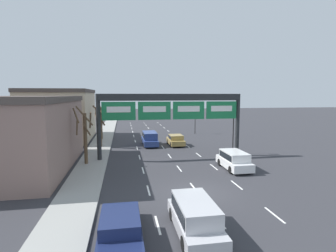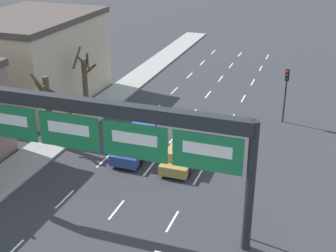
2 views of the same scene
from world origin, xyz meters
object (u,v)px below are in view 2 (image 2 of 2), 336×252
Objects in this scene: car_gold at (182,156)px; suv_blue at (136,142)px; sign_gantry at (103,127)px; tree_bare_second at (48,106)px; traffic_light_near_gantry at (251,177)px; tree_bare_closest at (85,82)px; traffic_light_mid_block at (286,85)px.

suv_blue is at bearing 171.19° from car_gold.
sign_gantry is 8.86m from suv_blue.
sign_gantry is 10.77m from tree_bare_second.
traffic_light_near_gantry is (7.30, 0.87, -1.93)m from sign_gantry.
tree_bare_closest is (-8.24, 12.95, -2.60)m from sign_gantry.
tree_bare_closest is 6.05m from tree_bare_second.
tree_bare_second is (-7.88, 6.92, -2.45)m from sign_gantry.
tree_bare_closest reaches higher than suv_blue.
sign_gantry reaches higher than tree_bare_closest.
tree_bare_second is (0.36, -6.03, 0.15)m from tree_bare_closest.
sign_gantry is 2.88× the size of tree_bare_second.
suv_blue is at bearing -39.01° from tree_bare_closest.
suv_blue is 3.45m from car_gold.
tree_bare_second reaches higher than traffic_light_mid_block.
tree_bare_closest is (-15.52, -3.76, -0.27)m from traffic_light_mid_block.
car_gold is 0.76× the size of tree_bare_closest.
tree_bare_closest is at bearing 93.41° from tree_bare_second.
car_gold is at bearing -8.81° from suv_blue.
traffic_light_near_gantry reaches higher than traffic_light_mid_block.
sign_gantry reaches higher than traffic_light_near_gantry.
suv_blue is 6.70m from tree_bare_second.
sign_gantry is 3.07× the size of traffic_light_near_gantry.
sign_gantry is 8.62m from car_gold.
tree_bare_closest reaches higher than traffic_light_mid_block.
car_gold is 8.62m from traffic_light_near_gantry.
traffic_light_mid_block is at bearing 90.09° from traffic_light_near_gantry.
car_gold is 0.84× the size of traffic_light_near_gantry.
tree_bare_closest reaches higher than car_gold.
tree_bare_second is at bearing -179.65° from car_gold.
car_gold is at bearing 74.87° from sign_gantry.
traffic_light_near_gantry is (8.82, -6.64, 2.53)m from suv_blue.
traffic_light_mid_block is at bearing 66.48° from sign_gantry.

